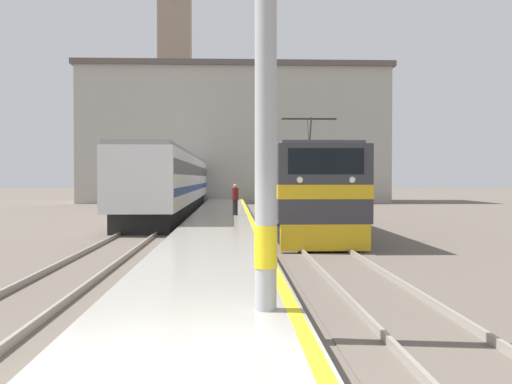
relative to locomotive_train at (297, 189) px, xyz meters
name	(u,v)px	position (x,y,z in m)	size (l,w,h in m)	color
ground_plane	(223,216)	(-3.37, 10.18, -1.82)	(200.00, 200.00, 0.00)	#60564C
platform	(222,218)	(-3.37, 5.18, -1.60)	(3.07, 140.00, 0.44)	#ADA89E
rail_track_near	(286,222)	(0.00, 5.18, -1.79)	(2.83, 140.00, 0.16)	#60564C
rail_track_far	(160,222)	(-6.57, 5.18, -1.79)	(2.83, 140.00, 0.16)	#60564C
locomotive_train	(297,189)	(0.00, 0.00, 0.00)	(2.92, 16.14, 4.52)	black
passenger_train	(178,182)	(-6.57, 15.82, 0.24)	(2.92, 37.07, 3.81)	black
catenary_mast	(271,62)	(-2.30, -17.52, 2.12)	(2.69, 0.33, 7.14)	#9E9EA3
person_on_platform	(235,199)	(-2.67, 4.16, -0.56)	(0.34, 0.34, 1.57)	#23232D
clock_tower	(175,64)	(-9.05, 40.27, 13.04)	(4.33, 4.33, 28.21)	gray
station_building	(234,135)	(-2.57, 32.36, 4.65)	(29.10, 9.87, 12.89)	#A8A399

